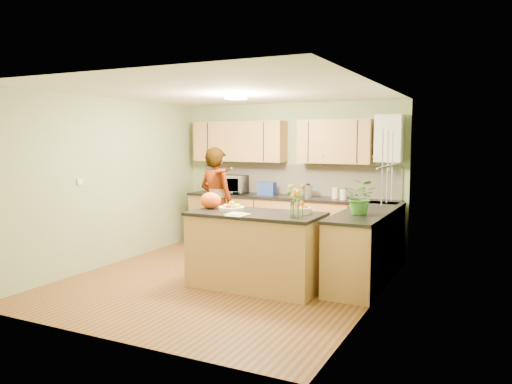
% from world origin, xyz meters
% --- Properties ---
extents(floor, '(4.50, 4.50, 0.00)m').
position_xyz_m(floor, '(0.00, 0.00, 0.00)').
color(floor, '#5A3419').
rests_on(floor, ground).
extents(ceiling, '(4.00, 4.50, 0.02)m').
position_xyz_m(ceiling, '(0.00, 0.00, 2.50)').
color(ceiling, white).
rests_on(ceiling, wall_back).
extents(wall_back, '(4.00, 0.02, 2.50)m').
position_xyz_m(wall_back, '(0.00, 2.25, 1.25)').
color(wall_back, gray).
rests_on(wall_back, floor).
extents(wall_front, '(4.00, 0.02, 2.50)m').
position_xyz_m(wall_front, '(0.00, -2.25, 1.25)').
color(wall_front, gray).
rests_on(wall_front, floor).
extents(wall_left, '(0.02, 4.50, 2.50)m').
position_xyz_m(wall_left, '(-2.00, 0.00, 1.25)').
color(wall_left, gray).
rests_on(wall_left, floor).
extents(wall_right, '(0.02, 4.50, 2.50)m').
position_xyz_m(wall_right, '(2.00, 0.00, 1.25)').
color(wall_right, gray).
rests_on(wall_right, floor).
extents(back_counter, '(3.64, 0.62, 0.94)m').
position_xyz_m(back_counter, '(0.10, 1.95, 0.47)').
color(back_counter, '#A47F41').
rests_on(back_counter, floor).
extents(right_counter, '(0.62, 2.24, 0.94)m').
position_xyz_m(right_counter, '(1.70, 0.85, 0.47)').
color(right_counter, '#A47F41').
rests_on(right_counter, floor).
extents(splashback, '(3.60, 0.02, 0.52)m').
position_xyz_m(splashback, '(0.10, 2.23, 1.20)').
color(splashback, beige).
rests_on(splashback, back_counter).
extents(upper_cabinets, '(3.20, 0.34, 0.70)m').
position_xyz_m(upper_cabinets, '(-0.18, 2.08, 1.85)').
color(upper_cabinets, '#A47F41').
rests_on(upper_cabinets, wall_back).
extents(boiler, '(0.40, 0.30, 0.86)m').
position_xyz_m(boiler, '(1.70, 2.09, 1.90)').
color(boiler, white).
rests_on(boiler, wall_back).
extents(window_right, '(0.01, 1.30, 1.05)m').
position_xyz_m(window_right, '(1.99, 0.60, 1.55)').
color(window_right, white).
rests_on(window_right, wall_right).
extents(light_switch, '(0.02, 0.09, 0.09)m').
position_xyz_m(light_switch, '(-1.99, -0.60, 1.30)').
color(light_switch, white).
rests_on(light_switch, wall_left).
extents(ceiling_lamp, '(0.30, 0.30, 0.07)m').
position_xyz_m(ceiling_lamp, '(0.00, 0.30, 2.46)').
color(ceiling_lamp, '#FFEABF').
rests_on(ceiling_lamp, ceiling).
extents(peninsula_island, '(1.68, 0.86, 0.96)m').
position_xyz_m(peninsula_island, '(0.50, -0.10, 0.48)').
color(peninsula_island, '#A47F41').
rests_on(peninsula_island, floor).
extents(fruit_dish, '(0.34, 0.34, 0.12)m').
position_xyz_m(fruit_dish, '(0.15, -0.10, 1.01)').
color(fruit_dish, beige).
rests_on(fruit_dish, peninsula_island).
extents(orange_bowl, '(0.26, 0.26, 0.15)m').
position_xyz_m(orange_bowl, '(1.05, 0.05, 1.03)').
color(orange_bowl, beige).
rests_on(orange_bowl, peninsula_island).
extents(flower_vase, '(0.23, 0.23, 0.43)m').
position_xyz_m(flower_vase, '(1.10, -0.28, 1.25)').
color(flower_vase, silver).
rests_on(flower_vase, peninsula_island).
extents(orange_bag, '(0.36, 0.34, 0.22)m').
position_xyz_m(orange_bag, '(-0.20, -0.05, 1.07)').
color(orange_bag, '#FA5B14').
rests_on(orange_bag, peninsula_island).
extents(papers, '(0.22, 0.29, 0.01)m').
position_xyz_m(papers, '(0.40, -0.40, 0.97)').
color(papers, silver).
rests_on(papers, peninsula_island).
extents(violinist, '(0.72, 0.54, 1.77)m').
position_xyz_m(violinist, '(-0.76, 1.04, 0.88)').
color(violinist, tan).
rests_on(violinist, floor).
extents(violin, '(0.57, 0.50, 0.14)m').
position_xyz_m(violin, '(-0.56, 0.82, 1.41)').
color(violin, '#521605').
rests_on(violin, violinist).
extents(microwave, '(0.62, 0.46, 0.32)m').
position_xyz_m(microwave, '(-1.01, 1.92, 1.10)').
color(microwave, white).
rests_on(microwave, back_counter).
extents(blue_box, '(0.30, 0.23, 0.22)m').
position_xyz_m(blue_box, '(-0.30, 1.96, 1.05)').
color(blue_box, navy).
rests_on(blue_box, back_counter).
extents(kettle, '(0.14, 0.14, 0.27)m').
position_xyz_m(kettle, '(0.43, 1.98, 1.05)').
color(kettle, '#B8B8BD').
rests_on(kettle, back_counter).
extents(jar_cream, '(0.15, 0.15, 0.18)m').
position_xyz_m(jar_cream, '(0.90, 1.97, 1.03)').
color(jar_cream, beige).
rests_on(jar_cream, back_counter).
extents(jar_white, '(0.12, 0.12, 0.16)m').
position_xyz_m(jar_white, '(1.05, 1.89, 1.02)').
color(jar_white, white).
rests_on(jar_white, back_counter).
extents(potted_plant, '(0.43, 0.38, 0.45)m').
position_xyz_m(potted_plant, '(1.70, 0.45, 1.17)').
color(potted_plant, '#326E24').
rests_on(potted_plant, right_counter).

